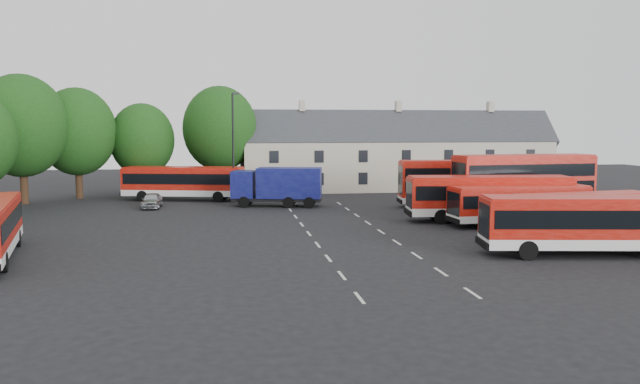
{
  "coord_description": "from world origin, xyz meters",
  "views": [
    {
      "loc": [
        -5.5,
        -39.06,
        7.17
      ],
      "look_at": [
        1.63,
        7.73,
        2.2
      ],
      "focal_mm": 35.0,
      "sensor_mm": 36.0,
      "label": 1
    }
  ],
  "objects_px": {
    "bus_dd_south": "(524,180)",
    "lamppost": "(233,144)",
    "bus_row_a": "(590,220)",
    "box_truck": "(278,185)",
    "silver_car": "(152,200)"
  },
  "relations": [
    {
      "from": "bus_dd_south",
      "to": "lamppost",
      "type": "height_order",
      "value": "lamppost"
    },
    {
      "from": "bus_row_a",
      "to": "box_truck",
      "type": "xyz_separation_m",
      "value": [
        -15.28,
        24.23,
        -0.03
      ]
    },
    {
      "from": "bus_dd_south",
      "to": "box_truck",
      "type": "bearing_deg",
      "value": 152.26
    },
    {
      "from": "bus_dd_south",
      "to": "lamppost",
      "type": "xyz_separation_m",
      "value": [
        -23.54,
        11.39,
        2.75
      ]
    },
    {
      "from": "bus_row_a",
      "to": "silver_car",
      "type": "xyz_separation_m",
      "value": [
        -26.45,
        24.75,
        -1.32
      ]
    },
    {
      "from": "bus_row_a",
      "to": "silver_car",
      "type": "relative_size",
      "value": 3.04
    },
    {
      "from": "lamppost",
      "to": "bus_row_a",
      "type": "bearing_deg",
      "value": -55.42
    },
    {
      "from": "silver_car",
      "to": "bus_row_a",
      "type": "bearing_deg",
      "value": -41.64
    },
    {
      "from": "bus_row_a",
      "to": "bus_dd_south",
      "type": "xyz_separation_m",
      "value": [
        4.35,
        16.44,
        0.79
      ]
    },
    {
      "from": "silver_car",
      "to": "box_truck",
      "type": "bearing_deg",
      "value": -1.21
    },
    {
      "from": "silver_car",
      "to": "lamppost",
      "type": "height_order",
      "value": "lamppost"
    },
    {
      "from": "bus_dd_south",
      "to": "box_truck",
      "type": "relative_size",
      "value": 1.45
    },
    {
      "from": "box_truck",
      "to": "lamppost",
      "type": "distance_m",
      "value": 6.39
    },
    {
      "from": "bus_dd_south",
      "to": "box_truck",
      "type": "height_order",
      "value": "bus_dd_south"
    },
    {
      "from": "bus_row_a",
      "to": "silver_car",
      "type": "height_order",
      "value": "bus_row_a"
    }
  ]
}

